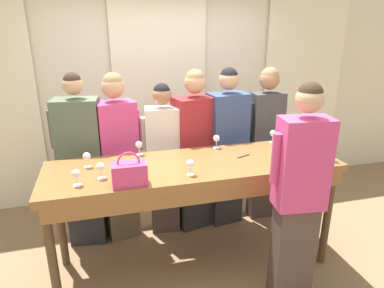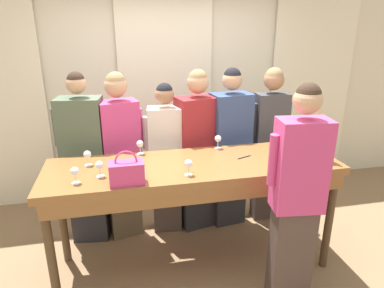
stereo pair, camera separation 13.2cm
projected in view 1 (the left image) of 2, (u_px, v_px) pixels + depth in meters
ground_plane at (194, 262)px, 3.29m from camera, size 18.00×18.00×0.00m
wall_back at (160, 88)px, 4.35m from camera, size 12.00×0.06×2.80m
curtain_panel_center at (161, 93)px, 4.31m from camera, size 1.16×0.03×2.69m
curtain_panel_right at (302, 86)px, 4.81m from camera, size 1.16×0.03×2.69m
tasting_bar at (195, 175)px, 2.97m from camera, size 2.52×0.76×1.03m
wine_bottle at (328, 147)px, 2.99m from camera, size 0.08×0.08×0.31m
handbag at (129, 173)px, 2.53m from camera, size 0.26×0.15×0.26m
wine_glass_front_left at (87, 157)px, 2.84m from camera, size 0.06×0.06×0.13m
wine_glass_front_mid at (76, 174)px, 2.51m from camera, size 0.06×0.06×0.13m
wine_glass_front_right at (190, 164)px, 2.69m from camera, size 0.06×0.06×0.13m
wine_glass_center_left at (216, 139)px, 3.29m from camera, size 0.06×0.06×0.13m
wine_glass_center_mid at (101, 167)px, 2.63m from camera, size 0.06×0.06×0.13m
wine_glass_center_right at (321, 146)px, 3.10m from camera, size 0.06×0.06×0.13m
wine_glass_back_left at (273, 134)px, 3.44m from camera, size 0.06×0.06×0.13m
wine_glass_back_mid at (276, 154)px, 2.91m from camera, size 0.06×0.06×0.13m
wine_glass_back_right at (139, 145)px, 3.11m from camera, size 0.06×0.06×0.13m
pen at (243, 156)px, 3.10m from camera, size 0.14×0.06×0.01m
guest_olive_jacket at (82, 162)px, 3.35m from camera, size 0.53×0.32×1.76m
guest_pink_top at (118, 156)px, 3.43m from camera, size 0.49×0.32×1.75m
guest_cream_sweater at (164, 158)px, 3.57m from camera, size 0.47×0.26×1.63m
guest_striped_shirt at (195, 151)px, 3.63m from camera, size 0.54×0.36×1.75m
guest_navy_coat at (226, 148)px, 3.72m from camera, size 0.52×0.32×1.76m
guest_beige_cap at (265, 141)px, 3.82m from camera, size 0.46×0.21×1.75m
host_pouring at (298, 197)px, 2.57m from camera, size 0.48×0.27×1.81m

